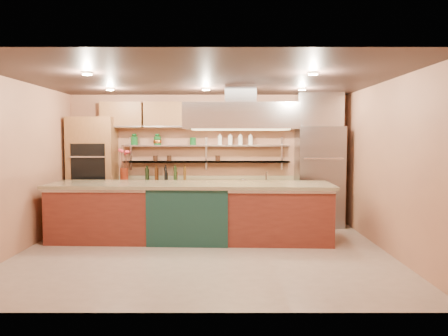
{
  "coord_description": "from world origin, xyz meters",
  "views": [
    {
      "loc": [
        0.34,
        -7.05,
        1.87
      ],
      "look_at": [
        0.34,
        1.0,
        1.31
      ],
      "focal_mm": 35.0,
      "sensor_mm": 36.0,
      "label": 1
    }
  ],
  "objects_px": {
    "refrigerator": "(319,177)",
    "green_canister": "(193,141)",
    "island": "(191,212)",
    "copper_kettle": "(157,142)",
    "flower_vase": "(124,175)",
    "kitchen_scale": "(243,180)"
  },
  "relations": [
    {
      "from": "flower_vase",
      "to": "refrigerator",
      "type": "bearing_deg",
      "value": -0.14
    },
    {
      "from": "kitchen_scale",
      "to": "copper_kettle",
      "type": "height_order",
      "value": "copper_kettle"
    },
    {
      "from": "island",
      "to": "kitchen_scale",
      "type": "distance_m",
      "value": 1.72
    },
    {
      "from": "refrigerator",
      "to": "green_canister",
      "type": "relative_size",
      "value": 13.08
    },
    {
      "from": "copper_kettle",
      "to": "green_canister",
      "type": "xyz_separation_m",
      "value": [
        0.77,
        0.0,
        0.01
      ]
    },
    {
      "from": "island",
      "to": "green_canister",
      "type": "distance_m",
      "value": 2.0
    },
    {
      "from": "refrigerator",
      "to": "island",
      "type": "height_order",
      "value": "refrigerator"
    },
    {
      "from": "flower_vase",
      "to": "kitchen_scale",
      "type": "relative_size",
      "value": 2.01
    },
    {
      "from": "refrigerator",
      "to": "green_canister",
      "type": "distance_m",
      "value": 2.79
    },
    {
      "from": "island",
      "to": "flower_vase",
      "type": "relative_size",
      "value": 16.67
    },
    {
      "from": "flower_vase",
      "to": "green_canister",
      "type": "xyz_separation_m",
      "value": [
        1.44,
        0.22,
        0.71
      ]
    },
    {
      "from": "refrigerator",
      "to": "kitchen_scale",
      "type": "bearing_deg",
      "value": 179.64
    },
    {
      "from": "island",
      "to": "copper_kettle",
      "type": "bearing_deg",
      "value": 120.71
    },
    {
      "from": "green_canister",
      "to": "kitchen_scale",
      "type": "bearing_deg",
      "value": -11.56
    },
    {
      "from": "flower_vase",
      "to": "island",
      "type": "bearing_deg",
      "value": -41.22
    },
    {
      "from": "refrigerator",
      "to": "island",
      "type": "relative_size",
      "value": 0.42
    },
    {
      "from": "refrigerator",
      "to": "green_canister",
      "type": "xyz_separation_m",
      "value": [
        -2.68,
        0.23,
        0.75
      ]
    },
    {
      "from": "island",
      "to": "copper_kettle",
      "type": "distance_m",
      "value": 2.16
    },
    {
      "from": "refrigerator",
      "to": "copper_kettle",
      "type": "xyz_separation_m",
      "value": [
        -3.45,
        0.23,
        0.73
      ]
    },
    {
      "from": "flower_vase",
      "to": "kitchen_scale",
      "type": "xyz_separation_m",
      "value": [
        2.52,
        0.0,
        -0.11
      ]
    },
    {
      "from": "island",
      "to": "green_canister",
      "type": "height_order",
      "value": "green_canister"
    },
    {
      "from": "island",
      "to": "flower_vase",
      "type": "xyz_separation_m",
      "value": [
        -1.5,
        1.32,
        0.56
      ]
    }
  ]
}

